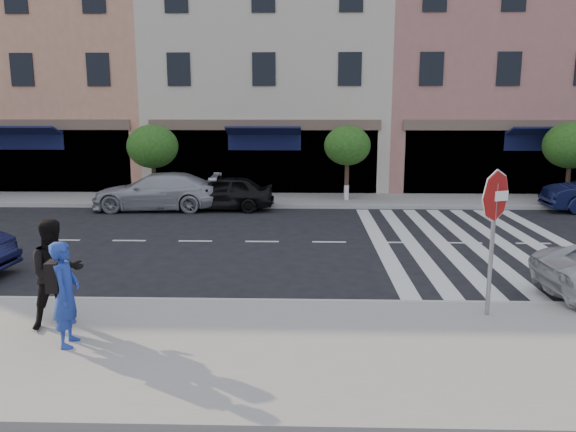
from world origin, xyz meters
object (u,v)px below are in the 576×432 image
(stop_sign, at_px, (495,211))
(photographer, at_px, (66,294))
(walker, at_px, (56,273))
(car_far_mid, at_px, (222,193))
(car_far_left, at_px, (157,191))

(stop_sign, bearing_deg, photographer, 169.62)
(walker, relative_size, car_far_mid, 0.49)
(photographer, xyz_separation_m, car_far_left, (-1.88, 12.81, -0.31))
(stop_sign, xyz_separation_m, car_far_mid, (-6.58, 11.29, -1.45))
(stop_sign, height_order, car_far_mid, stop_sign)
(car_far_left, bearing_deg, photographer, 6.20)
(walker, distance_m, car_far_left, 12.11)
(car_far_mid, bearing_deg, walker, -6.58)
(photographer, distance_m, car_far_left, 12.95)
(walker, bearing_deg, car_far_mid, 46.56)
(photographer, distance_m, walker, 0.94)
(photographer, relative_size, car_far_left, 0.35)
(walker, height_order, car_far_left, walker)
(photographer, xyz_separation_m, walker, (-0.50, 0.79, 0.09))
(car_far_mid, bearing_deg, photographer, -4.00)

